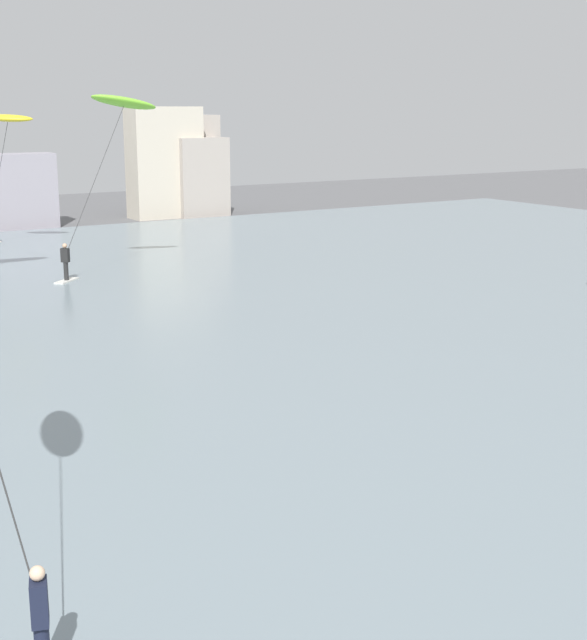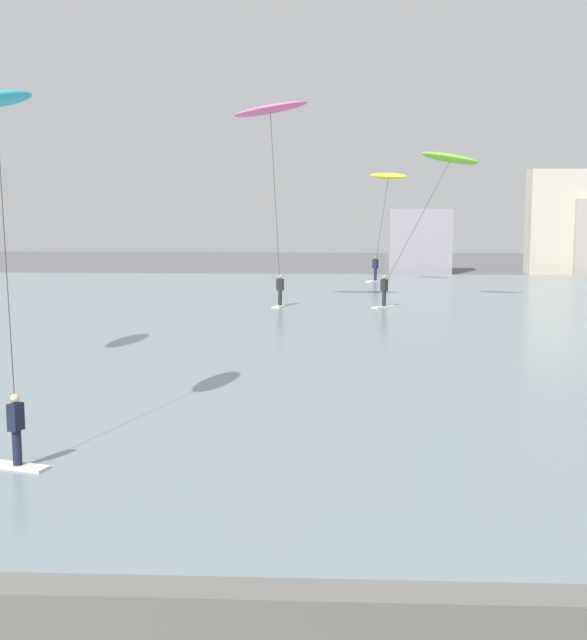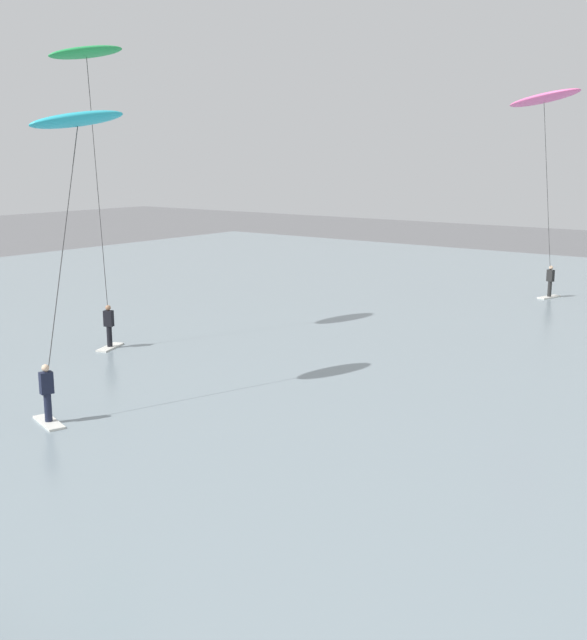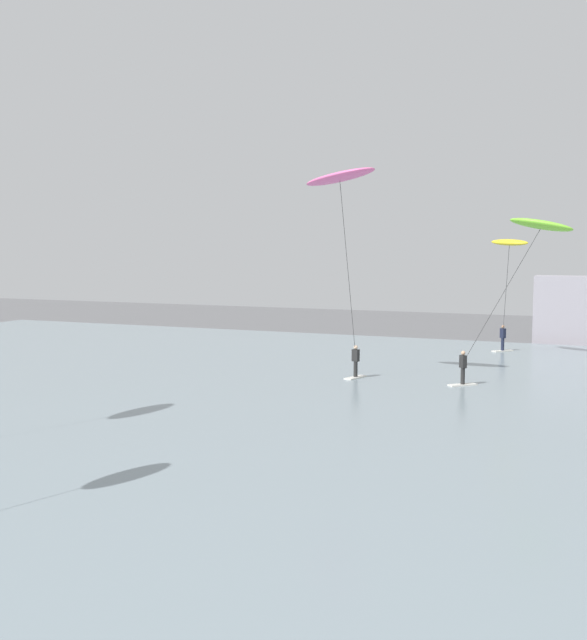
{
  "view_description": "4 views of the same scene",
  "coord_description": "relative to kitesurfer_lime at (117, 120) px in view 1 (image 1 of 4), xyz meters",
  "views": [
    {
      "loc": [
        -11.51,
        1.27,
        7.42
      ],
      "look_at": [
        -1.85,
        16.81,
        3.15
      ],
      "focal_mm": 51.34,
      "sensor_mm": 36.0,
      "label": 1
    },
    {
      "loc": [
        -1.73,
        -6.94,
        6.17
      ],
      "look_at": [
        -2.92,
        17.27,
        2.63
      ],
      "focal_mm": 51.12,
      "sensor_mm": 36.0,
      "label": 2
    },
    {
      "loc": [
        8.81,
        -0.16,
        7.17
      ],
      "look_at": [
        -0.39,
        11.97,
        4.0
      ],
      "focal_mm": 44.11,
      "sensor_mm": 36.0,
      "label": 3
    },
    {
      "loc": [
        7.27,
        2.82,
        6.66
      ],
      "look_at": [
        2.46,
        14.27,
        5.48
      ],
      "focal_mm": 43.65,
      "sensor_mm": 36.0,
      "label": 4
    }
  ],
  "objects": [
    {
      "name": "water_bay",
      "position": [
        -3.52,
        -8.85,
        -6.81
      ],
      "size": [
        84.0,
        52.0,
        0.1
      ],
      "primitive_type": "cube",
      "color": "gray",
      "rests_on": "ground"
    },
    {
      "name": "far_shore_buildings",
      "position": [
        10.21,
        19.62,
        -3.7
      ],
      "size": [
        16.97,
        4.23,
        7.47
      ],
      "color": "gray",
      "rests_on": "ground"
    },
    {
      "name": "kitesurfer_lime",
      "position": [
        0.0,
        0.0,
        0.0
      ],
      "size": [
        5.42,
        2.13,
        8.07
      ],
      "color": "silver",
      "rests_on": "water_bay"
    },
    {
      "name": "kitesurfer_yellow",
      "position": [
        -2.3,
        9.9,
        -0.83
      ],
      "size": [
        2.63,
        4.45,
        7.05
      ],
      "color": "silver",
      "rests_on": "water_bay"
    }
  ]
}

